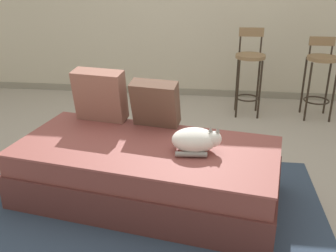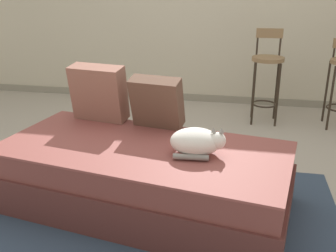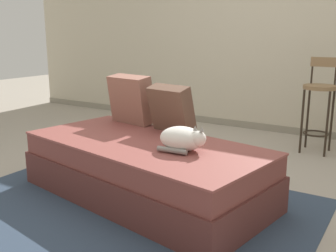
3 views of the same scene
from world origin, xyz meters
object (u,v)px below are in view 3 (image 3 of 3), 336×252
couch (145,169)px  throw_pillow_middle (171,108)px  bar_stool_near_window (319,98)px  cat (183,139)px  throw_pillow_corner (131,99)px

couch → throw_pillow_middle: bearing=87.9°
couch → bar_stool_near_window: size_ratio=2.06×
bar_stool_near_window → couch: bearing=-113.9°
cat → throw_pillow_middle: bearing=130.2°
couch → cat: 0.48m
couch → bar_stool_near_window: (0.87, 1.96, 0.36)m
throw_pillow_corner → cat: bearing=-31.1°
couch → cat: (0.37, -0.05, 0.30)m
cat → bar_stool_near_window: (0.50, 2.01, 0.06)m
throw_pillow_corner → bar_stool_near_window: (1.33, 1.51, -0.08)m
throw_pillow_corner → bar_stool_near_window: bar_stool_near_window is taller
throw_pillow_middle → bar_stool_near_window: size_ratio=0.40×
throw_pillow_corner → cat: 0.98m
couch → bar_stool_near_window: bearing=66.1°
throw_pillow_middle → cat: (0.35, -0.42, -0.11)m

